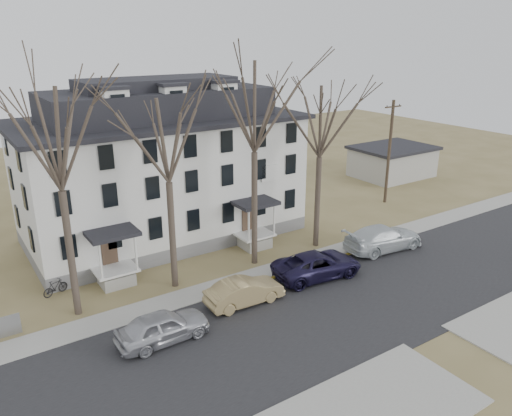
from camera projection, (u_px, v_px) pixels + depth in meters
ground at (341, 334)px, 26.36m from camera, size 120.00×120.00×0.00m
main_road at (316, 317)px, 27.93m from camera, size 120.00×10.00×0.04m
far_sidewalk at (257, 276)px, 32.65m from camera, size 120.00×2.00×0.08m
yellow_curb at (324, 263)px, 34.55m from camera, size 14.00×0.25×0.06m
boarding_house at (162, 169)px, 37.65m from camera, size 20.80×12.36×12.05m
distant_building at (392, 161)px, 55.10m from camera, size 8.50×6.50×3.35m
tree_far_left at (54, 133)px, 24.90m from camera, size 8.40×8.40×13.72m
tree_mid_left at (166, 135)px, 28.28m from camera, size 7.80×7.80×12.74m
tree_center at (254, 101)px, 30.92m from camera, size 9.00×9.00×14.70m
tree_mid_right at (321, 117)px, 34.28m from camera, size 7.80×7.80×12.74m
utility_pole_far at (389, 151)px, 45.40m from camera, size 2.00×0.28×9.50m
car_silver at (163, 327)px, 25.48m from camera, size 4.87×1.99×1.65m
car_tan at (244, 292)px, 29.06m from camera, size 4.77×1.81×1.55m
car_navy at (317, 265)px, 32.31m from camera, size 6.23×3.47×1.65m
car_white at (383, 238)px, 36.38m from camera, size 6.42×3.11×1.80m
bicycle_left at (123, 279)px, 31.29m from camera, size 1.78×1.30×0.89m
bicycle_right at (55, 288)px, 30.13m from camera, size 1.67×0.97×0.97m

